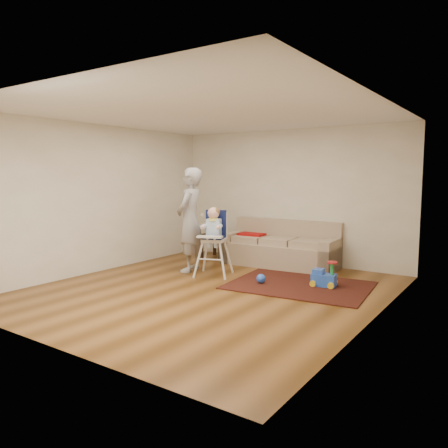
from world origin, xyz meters
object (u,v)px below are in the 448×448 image
Objects in this scene: side_table at (217,246)px; toy_ball at (261,278)px; ride_on_toy at (324,273)px; sofa at (280,243)px; adult at (190,220)px; high_chair at (214,243)px.

side_table is 2.42m from toy_ball.
ride_on_toy is 1.02m from toy_ball.
adult is at bearing -132.28° from sofa.
high_chair is at bearing -115.06° from sofa.
ride_on_toy is at bearing -10.32° from high_chair.
ride_on_toy is 2.72× the size of toy_ball.
sofa is 5.66× the size of ride_on_toy.
ride_on_toy is (2.85, -1.05, -0.04)m from side_table.
high_chair is (-0.57, -1.44, 0.15)m from sofa.
sofa is at bearing 133.71° from ride_on_toy.
adult is at bearing 156.52° from high_chair.
high_chair reaches higher than toy_ball.
toy_ball is (-0.92, -0.41, -0.13)m from ride_on_toy.
high_chair reaches higher than side_table.
side_table is 1.28× the size of ride_on_toy.
side_table is 0.28× the size of adult.
high_chair is at bearing 175.71° from toy_ball.
ride_on_toy is 0.21× the size of adult.
sofa is 1.50m from side_table.
sofa is 1.56m from high_chair.
side_table reaches higher than ride_on_toy.
high_chair reaches higher than sofa.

